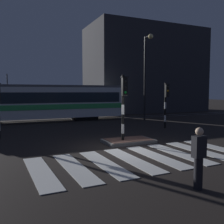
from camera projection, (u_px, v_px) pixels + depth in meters
ground_plane at (125, 149)px, 11.69m from camera, size 120.00×120.00×0.00m
rail_near at (65, 121)px, 22.62m from camera, size 80.00×0.12×0.03m
rail_far at (62, 120)px, 23.93m from camera, size 80.00×0.12×0.03m
crosswalk_zebra at (144, 158)px, 10.13m from camera, size 8.96×4.12×0.02m
traffic_island at (128, 141)px, 13.23m from camera, size 2.59×1.55×0.18m
traffic_light_median_centre at (124, 99)px, 12.81m from camera, size 0.36×0.42×3.52m
traffic_light_corner_far_right at (166, 98)px, 18.24m from camera, size 0.36×0.42×3.32m
street_lamp_trackside_right at (146, 68)px, 23.02m from camera, size 0.44×1.21×7.75m
tram at (37, 102)px, 22.19m from camera, size 15.88×2.58×4.15m
pedestrian_waiting_at_kerb at (199, 158)px, 6.88m from camera, size 0.36×0.24×1.71m
building_backdrop at (145, 70)px, 34.37m from camera, size 15.32×8.00×11.10m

